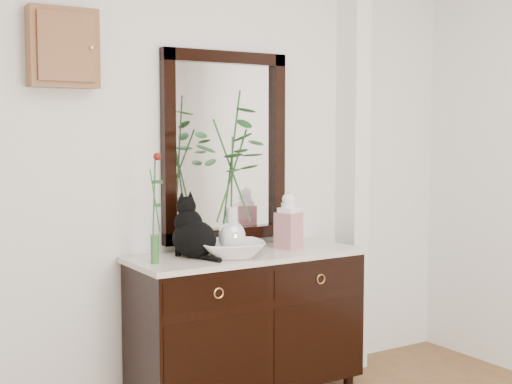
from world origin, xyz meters
TOP-DOWN VIEW (x-y plane):
  - wall_back at (0.00, 1.98)m, footprint 3.60×0.04m
  - pilaster at (1.00, 1.90)m, footprint 0.12×0.20m
  - sideboard at (0.10, 1.73)m, footprint 1.33×0.52m
  - wall_mirror at (0.10, 1.97)m, footprint 0.80×0.06m
  - key_cabinet at (-0.85, 1.94)m, footprint 0.35×0.10m
  - cat at (-0.22, 1.76)m, footprint 0.31×0.34m
  - lotus_bowl at (-0.04, 1.65)m, footprint 0.45×0.45m
  - vase_branches at (-0.04, 1.65)m, footprint 0.44×0.44m
  - bud_vase_rose at (-0.47, 1.70)m, footprint 0.07×0.07m
  - ginger_jar at (0.39, 1.73)m, footprint 0.16×0.16m

SIDE VIEW (x-z plane):
  - sideboard at x=0.10m, z-range 0.06..0.88m
  - lotus_bowl at x=-0.04m, z-range 0.85..0.94m
  - ginger_jar at x=0.39m, z-range 0.85..1.18m
  - cat at x=-0.22m, z-range 0.85..1.19m
  - bud_vase_rose at x=-0.47m, z-range 0.85..1.43m
  - vase_branches at x=-0.04m, z-range 0.87..1.76m
  - wall_back at x=0.00m, z-range 0.00..2.70m
  - pilaster at x=1.00m, z-range 0.00..2.70m
  - wall_mirror at x=0.10m, z-range 0.89..1.99m
  - key_cabinet at x=-0.85m, z-range 1.75..2.15m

